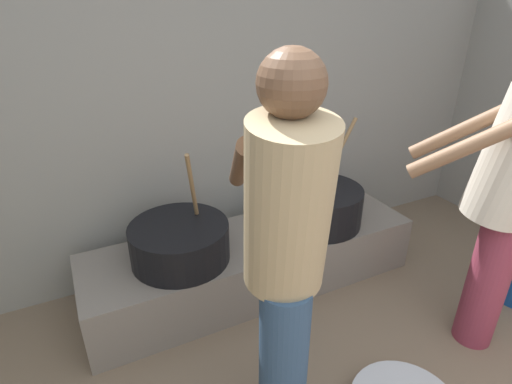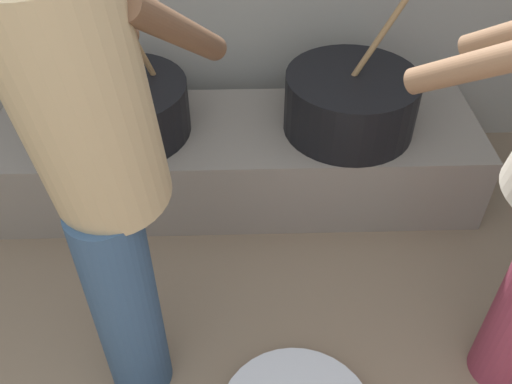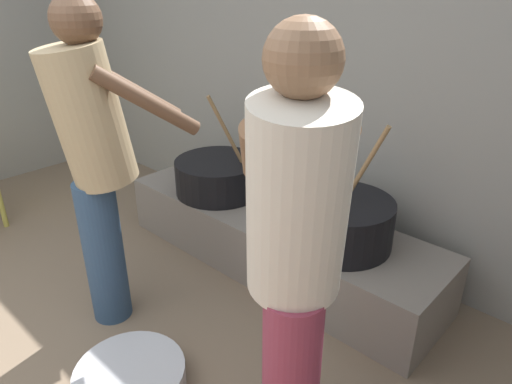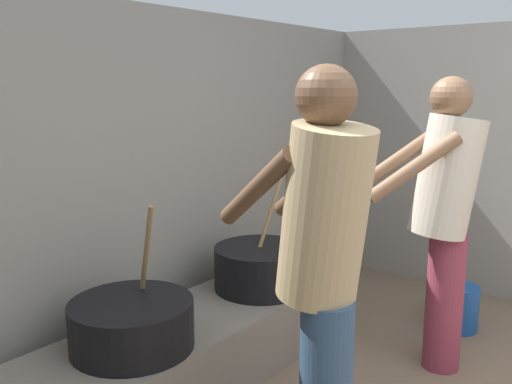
% 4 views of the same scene
% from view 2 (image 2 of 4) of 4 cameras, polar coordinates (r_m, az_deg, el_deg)
% --- Properties ---
extents(hearth_ledge, '(2.12, 0.60, 0.37)m').
position_cam_2_polar(hearth_ledge, '(2.52, -1.93, 3.43)').
color(hearth_ledge, slate).
rests_on(hearth_ledge, ground_plane).
extents(cooking_pot_main, '(0.57, 0.57, 0.68)m').
position_cam_2_polar(cooking_pot_main, '(2.38, -13.77, 8.40)').
color(cooking_pot_main, black).
rests_on(cooking_pot_main, hearth_ledge).
extents(cooking_pot_secondary, '(0.55, 0.55, 0.71)m').
position_cam_2_polar(cooking_pot_secondary, '(2.36, 9.73, 9.10)').
color(cooking_pot_secondary, black).
rests_on(cooking_pot_secondary, hearth_ledge).
extents(cook_in_tan_shirt, '(0.52, 0.74, 1.63)m').
position_cam_2_polar(cook_in_tan_shirt, '(1.37, -16.13, 3.32)').
color(cook_in_tan_shirt, navy).
rests_on(cook_in_tan_shirt, ground_plane).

